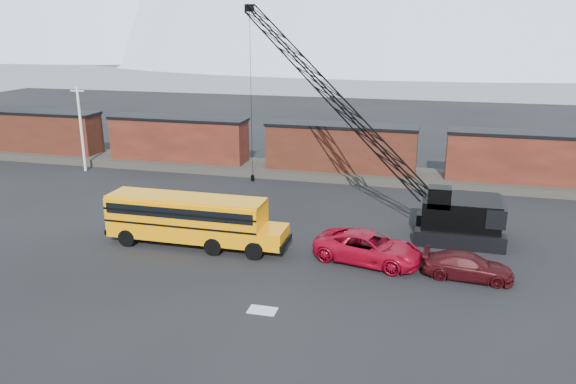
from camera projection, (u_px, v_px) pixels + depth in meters
name	position (u px, v px, depth m)	size (l,w,h in m)	color
ground	(275.00, 276.00, 31.27)	(160.00, 160.00, 0.00)	black
gravel_berm	(340.00, 173.00, 51.57)	(120.00, 5.00, 0.70)	#423E36
boxcar_west_far	(38.00, 131.00, 58.61)	(13.70, 3.10, 4.17)	#542117
boxcar_west_near	(179.00, 139.00, 54.75)	(13.70, 3.10, 4.17)	#401812
boxcar_mid	(341.00, 147.00, 50.88)	(13.70, 3.10, 4.17)	#542117
boxcar_east_near	(530.00, 157.00, 47.02)	(13.70, 3.10, 4.17)	#401812
utility_pole	(81.00, 128.00, 52.57)	(1.40, 0.24, 8.00)	silver
snow_patch	(262.00, 310.00, 27.44)	(1.40, 0.90, 0.02)	silver
school_bus	(192.00, 219.00, 35.06)	(11.65, 2.65, 3.19)	#FF9605
red_pickup	(369.00, 248.00, 32.87)	(2.93, 6.35, 1.77)	#AF0821
maroon_suv	(468.00, 266.00, 30.79)	(1.98, 4.87, 1.41)	#3D0A0E
crawler_crane	(331.00, 94.00, 41.15)	(20.58, 12.50, 15.24)	black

